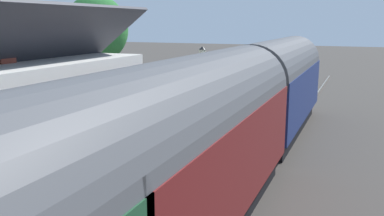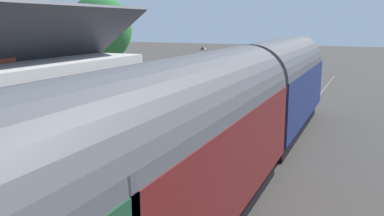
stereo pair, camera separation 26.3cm
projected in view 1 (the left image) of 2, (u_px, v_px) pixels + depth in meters
name	position (u px, v px, depth m)	size (l,w,h in m)	color
ground_plane	(231.00, 154.00, 16.37)	(160.00, 160.00, 0.00)	#423D38
platform	(144.00, 134.00, 17.73)	(32.00, 5.72, 0.81)	gray
platform_edge_coping	(203.00, 131.00, 16.65)	(32.00, 0.36, 0.02)	beige
rail_near	(273.00, 157.00, 15.75)	(52.00, 0.08, 0.14)	gray
rail_far	(236.00, 153.00, 16.29)	(52.00, 0.08, 0.14)	gray
train	(203.00, 137.00, 10.60)	(29.11, 2.73, 4.32)	black
station_building	(32.00, 105.00, 13.24)	(7.49, 4.39, 5.71)	white
bench_by_lamp	(221.00, 85.00, 25.51)	(1.42, 0.50, 0.88)	#26727F
bench_platform_end	(187.00, 102.00, 20.11)	(1.41, 0.47, 0.88)	#26727F
bench_near_building	(202.00, 96.00, 21.81)	(1.42, 0.49, 0.88)	#26727F
bench_mid_platform	(224.00, 86.00, 25.35)	(1.41, 0.48, 0.88)	#26727F
planter_edge_far	(145.00, 110.00, 18.65)	(0.51, 0.51, 0.81)	gray
planter_corner_building	(233.00, 93.00, 22.84)	(0.55, 0.55, 0.86)	#9E5138
lamp_post_platform	(202.00, 68.00, 18.04)	(0.32, 0.50, 3.25)	black
station_sign_board	(236.00, 79.00, 23.09)	(0.96, 0.06, 1.57)	black
tree_mid_background	(96.00, 29.00, 29.60)	(4.35, 4.58, 6.97)	#4C3828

